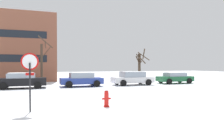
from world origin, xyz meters
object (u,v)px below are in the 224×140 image
object	(u,v)px
parked_car_white	(132,78)
parked_car_green	(175,78)
parked_car_blue	(81,79)
parked_car_black	(22,80)
fire_hydrant	(106,98)
stop_sign	(30,71)

from	to	relation	value
parked_car_white	parked_car_green	size ratio (longest dim) A/B	1.06
parked_car_green	parked_car_blue	bearing A→B (deg)	179.95
parked_car_black	parked_car_blue	world-z (taller)	parked_car_black
parked_car_blue	parked_car_green	size ratio (longest dim) A/B	1.00
fire_hydrant	parked_car_black	world-z (taller)	parked_car_black
parked_car_green	parked_car_black	bearing A→B (deg)	179.76
parked_car_black	parked_car_white	distance (m)	10.96
fire_hydrant	parked_car_green	size ratio (longest dim) A/B	0.21
fire_hydrant	parked_car_white	size ratio (longest dim) A/B	0.20
parked_car_black	parked_car_white	xyz separation A→B (m)	(10.96, -0.21, 0.00)
fire_hydrant	parked_car_black	size ratio (longest dim) A/B	0.20
stop_sign	parked_car_black	xyz separation A→B (m)	(-1.10, 10.94, -1.10)
parked_car_blue	fire_hydrant	bearing A→B (deg)	-94.31
parked_car_blue	parked_car_green	world-z (taller)	parked_car_blue
fire_hydrant	parked_car_black	xyz separation A→B (m)	(-4.67, 10.82, 0.30)
fire_hydrant	parked_car_blue	world-z (taller)	parked_car_blue
parked_car_blue	stop_sign	bearing A→B (deg)	-111.91
fire_hydrant	parked_car_white	world-z (taller)	parked_car_white
fire_hydrant	parked_car_white	bearing A→B (deg)	59.34
fire_hydrant	parked_car_blue	distance (m)	10.80
fire_hydrant	stop_sign	bearing A→B (deg)	-178.16
parked_car_black	parked_car_blue	distance (m)	5.48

